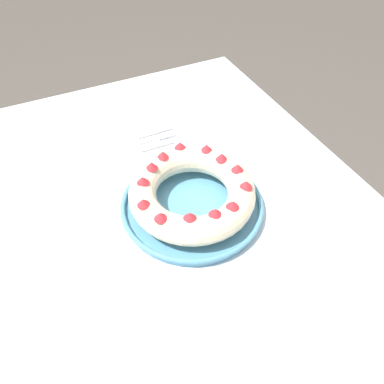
# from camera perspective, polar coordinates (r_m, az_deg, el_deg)

# --- Properties ---
(ground_plane) EXTENTS (8.00, 8.00, 0.00)m
(ground_plane) POSITION_cam_1_polar(r_m,az_deg,el_deg) (1.56, -0.30, -21.95)
(ground_plane) COLOR #4C4742
(dining_table) EXTENTS (1.33, 0.93, 0.76)m
(dining_table) POSITION_cam_1_polar(r_m,az_deg,el_deg) (0.97, -0.44, -7.41)
(dining_table) COLOR silver
(dining_table) RESTS_ON ground_plane
(serving_dish) EXTENTS (0.34, 0.34, 0.03)m
(serving_dish) POSITION_cam_1_polar(r_m,az_deg,el_deg) (0.90, -0.00, -2.01)
(serving_dish) COLOR #518EB2
(serving_dish) RESTS_ON dining_table
(bundt_cake) EXTENTS (0.29, 0.29, 0.08)m
(bundt_cake) POSITION_cam_1_polar(r_m,az_deg,el_deg) (0.86, -0.00, 0.07)
(bundt_cake) COLOR beige
(bundt_cake) RESTS_ON serving_dish
(fork) EXTENTS (0.02, 0.19, 0.01)m
(fork) POSITION_cam_1_polar(r_m,az_deg,el_deg) (1.10, -6.55, 7.77)
(fork) COLOR white
(fork) RESTS_ON dining_table
(serving_knife) EXTENTS (0.02, 0.21, 0.01)m
(serving_knife) POSITION_cam_1_polar(r_m,az_deg,el_deg) (1.12, -8.55, 8.27)
(serving_knife) COLOR white
(serving_knife) RESTS_ON dining_table
(cake_knife) EXTENTS (0.02, 0.18, 0.01)m
(cake_knife) POSITION_cam_1_polar(r_m,az_deg,el_deg) (1.07, -7.98, 6.30)
(cake_knife) COLOR white
(cake_knife) RESTS_ON dining_table
(napkin) EXTENTS (0.14, 0.11, 0.00)m
(napkin) POSITION_cam_1_polar(r_m,az_deg,el_deg) (0.79, 10.93, -15.21)
(napkin) COLOR #B2D1B7
(napkin) RESTS_ON dining_table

